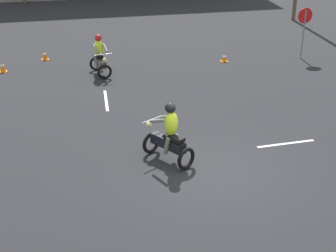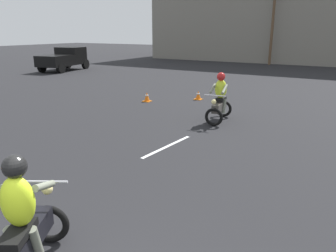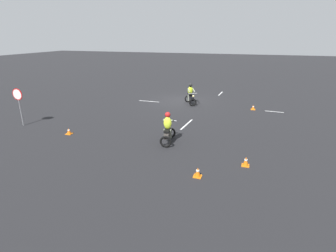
{
  "view_description": "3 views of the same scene",
  "coord_description": "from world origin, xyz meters",
  "px_view_note": "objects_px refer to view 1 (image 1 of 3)",
  "views": [
    {
      "loc": [
        -3.82,
        -9.78,
        5.77
      ],
      "look_at": [
        -0.96,
        0.8,
        1.0
      ],
      "focal_mm": 50.0,
      "sensor_mm": 36.0,
      "label": 1
    },
    {
      "loc": [
        2.31,
        -1.35,
        3.0
      ],
      "look_at": [
        -1.31,
        4.85,
        0.9
      ],
      "focal_mm": 35.0,
      "sensor_mm": 36.0,
      "label": 2
    },
    {
      "loc": [
        -5.45,
        20.84,
        5.27
      ],
      "look_at": [
        -1.65,
        8.9,
        0.9
      ],
      "focal_mm": 28.0,
      "sensor_mm": 36.0,
      "label": 3
    }
  ],
  "objects_px": {
    "motorcycle_rider_background": "(100,57)",
    "traffic_cone_mid_center": "(3,67)",
    "traffic_cone_mid_left": "(45,56)",
    "traffic_cone_near_right": "(224,58)",
    "motorcycle_rider_foreground": "(169,136)",
    "stop_sign": "(304,23)"
  },
  "relations": [
    {
      "from": "motorcycle_rider_background",
      "to": "traffic_cone_mid_center",
      "type": "xyz_separation_m",
      "value": [
        -3.92,
        1.41,
        -0.53
      ]
    },
    {
      "from": "traffic_cone_mid_center",
      "to": "traffic_cone_mid_left",
      "type": "bearing_deg",
      "value": 40.68
    },
    {
      "from": "motorcycle_rider_background",
      "to": "traffic_cone_near_right",
      "type": "distance_m",
      "value": 5.72
    },
    {
      "from": "motorcycle_rider_foreground",
      "to": "motorcycle_rider_background",
      "type": "distance_m",
      "value": 8.2
    },
    {
      "from": "motorcycle_rider_background",
      "to": "traffic_cone_mid_center",
      "type": "bearing_deg",
      "value": -27.08
    },
    {
      "from": "stop_sign",
      "to": "traffic_cone_near_right",
      "type": "bearing_deg",
      "value": 173.92
    },
    {
      "from": "motorcycle_rider_background",
      "to": "traffic_cone_near_right",
      "type": "xyz_separation_m",
      "value": [
        5.67,
        0.5,
        -0.57
      ]
    },
    {
      "from": "motorcycle_rider_foreground",
      "to": "traffic_cone_near_right",
      "type": "xyz_separation_m",
      "value": [
        4.96,
        8.66,
        -0.57
      ]
    },
    {
      "from": "traffic_cone_mid_center",
      "to": "traffic_cone_mid_left",
      "type": "distance_m",
      "value": 2.32
    },
    {
      "from": "motorcycle_rider_foreground",
      "to": "traffic_cone_mid_center",
      "type": "distance_m",
      "value": 10.65
    },
    {
      "from": "motorcycle_rider_foreground",
      "to": "stop_sign",
      "type": "height_order",
      "value": "stop_sign"
    },
    {
      "from": "traffic_cone_mid_left",
      "to": "stop_sign",
      "type": "bearing_deg",
      "value": -13.78
    },
    {
      "from": "traffic_cone_mid_center",
      "to": "traffic_cone_mid_left",
      "type": "relative_size",
      "value": 1.04
    },
    {
      "from": "stop_sign",
      "to": "traffic_cone_mid_center",
      "type": "distance_m",
      "value": 13.37
    },
    {
      "from": "traffic_cone_near_right",
      "to": "traffic_cone_mid_center",
      "type": "distance_m",
      "value": 9.63
    },
    {
      "from": "motorcycle_rider_foreground",
      "to": "stop_sign",
      "type": "xyz_separation_m",
      "value": [
        8.6,
        8.28,
        0.91
      ]
    },
    {
      "from": "motorcycle_rider_foreground",
      "to": "traffic_cone_mid_center",
      "type": "relative_size",
      "value": 4.04
    },
    {
      "from": "stop_sign",
      "to": "traffic_cone_mid_center",
      "type": "bearing_deg",
      "value": 174.4
    },
    {
      "from": "motorcycle_rider_background",
      "to": "traffic_cone_near_right",
      "type": "bearing_deg",
      "value": 177.74
    },
    {
      "from": "motorcycle_rider_foreground",
      "to": "motorcycle_rider_background",
      "type": "bearing_deg",
      "value": 65.41
    },
    {
      "from": "traffic_cone_near_right",
      "to": "stop_sign",
      "type": "bearing_deg",
      "value": -6.08
    },
    {
      "from": "motorcycle_rider_foreground",
      "to": "traffic_cone_mid_left",
      "type": "distance_m",
      "value": 11.47
    }
  ]
}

